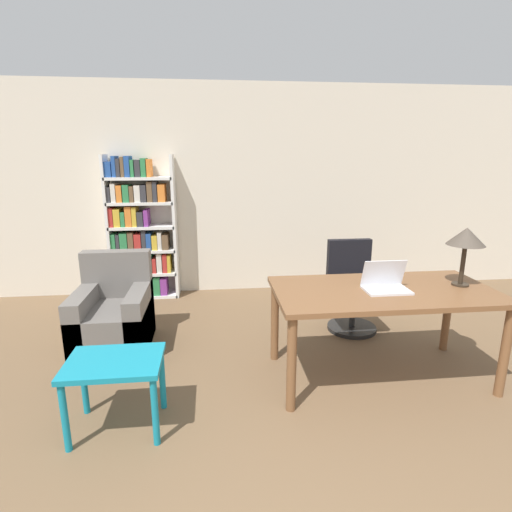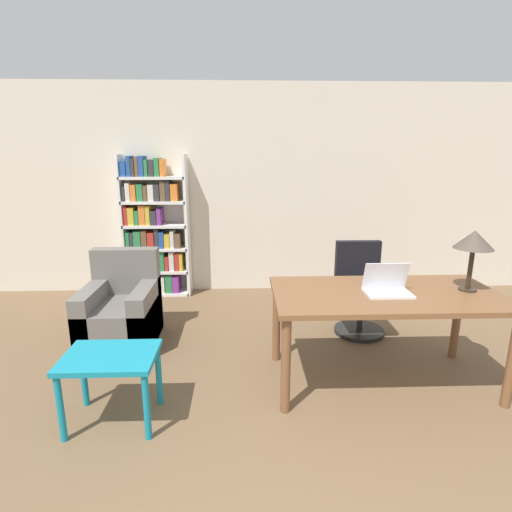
{
  "view_description": "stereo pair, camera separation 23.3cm",
  "coord_description": "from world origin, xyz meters",
  "px_view_note": "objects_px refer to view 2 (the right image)",
  "views": [
    {
      "loc": [
        -0.62,
        -0.77,
        1.81
      ],
      "look_at": [
        -0.27,
        2.32,
        1.02
      ],
      "focal_mm": 28.0,
      "sensor_mm": 36.0,
      "label": 1
    },
    {
      "loc": [
        -0.38,
        -0.79,
        1.81
      ],
      "look_at": [
        -0.27,
        2.32,
        1.02
      ],
      "focal_mm": 28.0,
      "sensor_mm": 36.0,
      "label": 2
    }
  ],
  "objects_px": {
    "armchair": "(121,314)",
    "desk": "(385,303)",
    "side_table_blue": "(111,366)",
    "bookshelf": "(153,232)",
    "laptop": "(387,287)",
    "table_lamp": "(474,242)",
    "office_chair": "(359,293)"
  },
  "relations": [
    {
      "from": "desk",
      "to": "laptop",
      "type": "xyz_separation_m",
      "value": [
        -0.0,
        -0.03,
        0.14
      ]
    },
    {
      "from": "office_chair",
      "to": "armchair",
      "type": "xyz_separation_m",
      "value": [
        -2.41,
        -0.18,
        -0.12
      ]
    },
    {
      "from": "side_table_blue",
      "to": "bookshelf",
      "type": "distance_m",
      "value": 2.71
    },
    {
      "from": "laptop",
      "to": "table_lamp",
      "type": "relative_size",
      "value": 0.72
    },
    {
      "from": "desk",
      "to": "bookshelf",
      "type": "distance_m",
      "value": 3.18
    },
    {
      "from": "side_table_blue",
      "to": "laptop",
      "type": "bearing_deg",
      "value": 11.75
    },
    {
      "from": "armchair",
      "to": "bookshelf",
      "type": "xyz_separation_m",
      "value": [
        0.04,
        1.42,
        0.55
      ]
    },
    {
      "from": "table_lamp",
      "to": "bookshelf",
      "type": "height_order",
      "value": "bookshelf"
    },
    {
      "from": "laptop",
      "to": "table_lamp",
      "type": "xyz_separation_m",
      "value": [
        0.67,
        0.05,
        0.34
      ]
    },
    {
      "from": "desk",
      "to": "side_table_blue",
      "type": "distance_m",
      "value": 2.08
    },
    {
      "from": "side_table_blue",
      "to": "bookshelf",
      "type": "relative_size",
      "value": 0.34
    },
    {
      "from": "office_chair",
      "to": "bookshelf",
      "type": "relative_size",
      "value": 0.52
    },
    {
      "from": "table_lamp",
      "to": "armchair",
      "type": "height_order",
      "value": "table_lamp"
    },
    {
      "from": "office_chair",
      "to": "laptop",
      "type": "bearing_deg",
      "value": -95.81
    },
    {
      "from": "table_lamp",
      "to": "bookshelf",
      "type": "relative_size",
      "value": 0.26
    },
    {
      "from": "bookshelf",
      "to": "office_chair",
      "type": "bearing_deg",
      "value": -27.53
    },
    {
      "from": "table_lamp",
      "to": "side_table_blue",
      "type": "xyz_separation_m",
      "value": [
        -2.68,
        -0.47,
        -0.74
      ]
    },
    {
      "from": "desk",
      "to": "armchair",
      "type": "relative_size",
      "value": 1.98
    },
    {
      "from": "office_chair",
      "to": "table_lamp",
      "type": "bearing_deg",
      "value": -59.51
    },
    {
      "from": "bookshelf",
      "to": "armchair",
      "type": "bearing_deg",
      "value": -91.64
    },
    {
      "from": "armchair",
      "to": "desk",
      "type": "bearing_deg",
      "value": -19.02
    },
    {
      "from": "laptop",
      "to": "office_chair",
      "type": "relative_size",
      "value": 0.37
    },
    {
      "from": "table_lamp",
      "to": "desk",
      "type": "bearing_deg",
      "value": -177.99
    },
    {
      "from": "laptop",
      "to": "armchair",
      "type": "relative_size",
      "value": 0.39
    },
    {
      "from": "laptop",
      "to": "bookshelf",
      "type": "distance_m",
      "value": 3.19
    },
    {
      "from": "laptop",
      "to": "bookshelf",
      "type": "bearing_deg",
      "value": 135.35
    },
    {
      "from": "table_lamp",
      "to": "bookshelf",
      "type": "bearing_deg",
      "value": 143.23
    },
    {
      "from": "desk",
      "to": "bookshelf",
      "type": "bearing_deg",
      "value": 135.72
    },
    {
      "from": "desk",
      "to": "armchair",
      "type": "bearing_deg",
      "value": 160.98
    },
    {
      "from": "armchair",
      "to": "bookshelf",
      "type": "distance_m",
      "value": 1.52
    },
    {
      "from": "table_lamp",
      "to": "side_table_blue",
      "type": "distance_m",
      "value": 2.82
    },
    {
      "from": "laptop",
      "to": "office_chair",
      "type": "bearing_deg",
      "value": 84.19
    }
  ]
}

